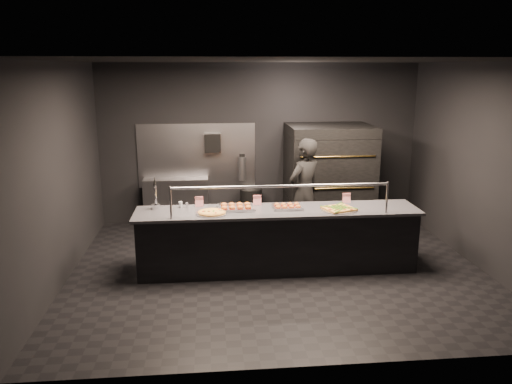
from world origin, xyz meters
The scene contains 15 objects.
room centered at (-0.02, 0.05, 1.50)m, with size 6.04×6.00×3.00m.
service_counter centered at (0.00, 0.00, 0.46)m, with size 4.10×0.78×1.37m.
pizza_oven centered at (1.20, 1.90, 0.97)m, with size 1.50×1.23×1.91m.
prep_shelf centered at (-1.60, 2.32, 0.45)m, with size 1.20×0.35×0.90m, color #99999E.
towel_dispenser centered at (-0.90, 2.39, 1.55)m, with size 0.30×0.20×0.35m, color black.
fire_extinguisher centered at (-0.35, 2.40, 1.06)m, with size 0.14×0.14×0.51m.
beer_tap centered at (-1.75, 0.20, 1.06)m, with size 0.12×0.18×0.47m.
round_pizza centered at (-0.95, -0.11, 0.94)m, with size 0.45×0.45×0.03m.
slider_tray_a centered at (-0.60, 0.08, 0.95)m, with size 0.56×0.46×0.08m.
slider_tray_b centered at (0.15, 0.05, 0.95)m, with size 0.45×0.35×0.07m.
square_pizza centered at (0.87, -0.11, 0.94)m, with size 0.51×0.51×0.05m.
condiment_jar centered at (-1.37, 0.23, 0.96)m, with size 0.14×0.05×0.09m.
tent_cards centered at (-0.10, 0.28, 1.00)m, with size 2.34×0.04×0.15m.
trash_bin centered at (-0.20, 2.22, 0.35)m, with size 0.42×0.42×0.70m, color black.
worker centered at (0.57, 0.97, 0.91)m, with size 0.66×0.43×1.81m, color black.
Camera 1 is at (-0.97, -6.85, 2.91)m, focal length 35.00 mm.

